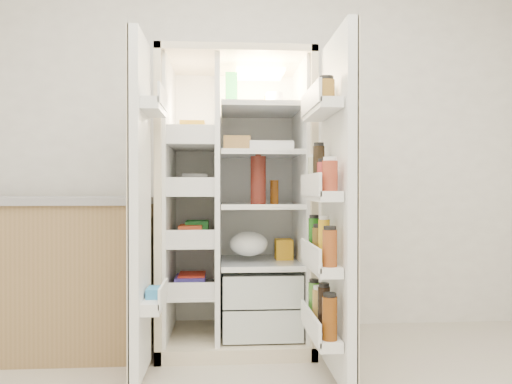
{
  "coord_description": "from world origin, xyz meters",
  "views": [
    {
      "loc": [
        -0.13,
        -1.45,
        0.99
      ],
      "look_at": [
        0.05,
        1.25,
        0.97
      ],
      "focal_mm": 34.0,
      "sensor_mm": 36.0,
      "label": 1
    }
  ],
  "objects": [
    {
      "name": "refrigerator",
      "position": [
        -0.04,
        1.65,
        0.74
      ],
      "size": [
        0.92,
        0.7,
        1.8
      ],
      "color": "beige",
      "rests_on": "floor"
    },
    {
      "name": "kitchen_counter",
      "position": [
        -1.2,
        1.58,
        0.47
      ],
      "size": [
        1.29,
        0.69,
        0.93
      ],
      "color": "olive",
      "rests_on": "floor"
    },
    {
      "name": "wall_back",
      "position": [
        0.0,
        2.0,
        1.35
      ],
      "size": [
        4.0,
        0.02,
        2.7
      ],
      "primitive_type": "cube",
      "color": "white",
      "rests_on": "floor"
    },
    {
      "name": "fridge_door",
      "position": [
        0.43,
        0.96,
        0.87
      ],
      "size": [
        0.17,
        0.58,
        1.72
      ],
      "color": "white",
      "rests_on": "floor"
    },
    {
      "name": "freezer_door",
      "position": [
        -0.55,
        1.05,
        0.89
      ],
      "size": [
        0.15,
        0.4,
        1.72
      ],
      "color": "white",
      "rests_on": "floor"
    }
  ]
}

